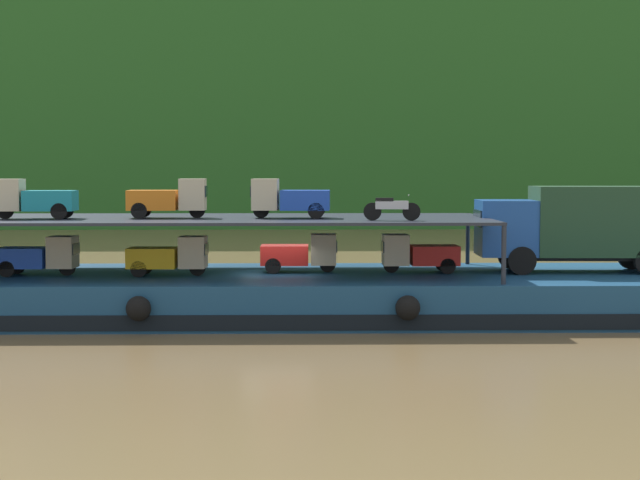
{
  "coord_description": "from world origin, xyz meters",
  "views": [
    {
      "loc": [
        0.89,
        -34.81,
        5.19
      ],
      "look_at": [
        1.54,
        0.0,
        2.7
      ],
      "focal_mm": 55.2,
      "sensor_mm": 36.0,
      "label": 1
    }
  ],
  "objects_px": {
    "mini_truck_lower_bow": "(419,253)",
    "motorcycle_upper_port": "(391,208)",
    "mini_truck_upper_bow": "(289,198)",
    "mini_truck_lower_fore": "(300,253)",
    "mini_truck_upper_mid": "(34,199)",
    "cargo_barge": "(277,295)",
    "mini_truck_upper_fore": "(169,198)",
    "covered_lorry": "(579,225)",
    "mini_truck_lower_mid": "(169,256)",
    "mini_truck_lower_aft": "(39,256)"
  },
  "relations": [
    {
      "from": "mini_truck_upper_mid",
      "to": "mini_truck_lower_aft",
      "type": "bearing_deg",
      "value": 80.83
    },
    {
      "from": "cargo_barge",
      "to": "mini_truck_lower_bow",
      "type": "distance_m",
      "value": 5.3
    },
    {
      "from": "covered_lorry",
      "to": "mini_truck_lower_mid",
      "type": "bearing_deg",
      "value": -176.04
    },
    {
      "from": "mini_truck_lower_mid",
      "to": "mini_truck_lower_bow",
      "type": "xyz_separation_m",
      "value": [
        8.83,
        0.86,
        0.0
      ]
    },
    {
      "from": "covered_lorry",
      "to": "mini_truck_upper_bow",
      "type": "height_order",
      "value": "mini_truck_upper_bow"
    },
    {
      "from": "mini_truck_lower_aft",
      "to": "mini_truck_upper_mid",
      "type": "bearing_deg",
      "value": -99.17
    },
    {
      "from": "cargo_barge",
      "to": "covered_lorry",
      "type": "relative_size",
      "value": 4.01
    },
    {
      "from": "mini_truck_upper_mid",
      "to": "mini_truck_lower_fore",
      "type": "bearing_deg",
      "value": 7.72
    },
    {
      "from": "cargo_barge",
      "to": "mini_truck_lower_fore",
      "type": "xyz_separation_m",
      "value": [
        0.84,
        0.5,
        1.44
      ]
    },
    {
      "from": "covered_lorry",
      "to": "mini_truck_lower_fore",
      "type": "xyz_separation_m",
      "value": [
        -10.05,
        0.05,
        -1.0
      ]
    },
    {
      "from": "mini_truck_upper_mid",
      "to": "mini_truck_upper_fore",
      "type": "xyz_separation_m",
      "value": [
        4.57,
        0.49,
        0.0
      ]
    },
    {
      "from": "cargo_barge",
      "to": "mini_truck_upper_bow",
      "type": "bearing_deg",
      "value": -37.75
    },
    {
      "from": "mini_truck_upper_mid",
      "to": "mini_truck_upper_fore",
      "type": "distance_m",
      "value": 4.6
    },
    {
      "from": "mini_truck_lower_mid",
      "to": "motorcycle_upper_port",
      "type": "relative_size",
      "value": 1.47
    },
    {
      "from": "mini_truck_lower_mid",
      "to": "mini_truck_lower_fore",
      "type": "xyz_separation_m",
      "value": [
        4.57,
        1.06,
        0.0
      ]
    },
    {
      "from": "covered_lorry",
      "to": "mini_truck_upper_fore",
      "type": "bearing_deg",
      "value": -177.26
    },
    {
      "from": "cargo_barge",
      "to": "covered_lorry",
      "type": "xyz_separation_m",
      "value": [
        10.89,
        0.45,
        2.44
      ]
    },
    {
      "from": "mini_truck_lower_bow",
      "to": "motorcycle_upper_port",
      "type": "bearing_deg",
      "value": -116.99
    },
    {
      "from": "cargo_barge",
      "to": "mini_truck_upper_fore",
      "type": "bearing_deg",
      "value": -176.16
    },
    {
      "from": "motorcycle_upper_port",
      "to": "cargo_barge",
      "type": "bearing_deg",
      "value": 151.86
    },
    {
      "from": "mini_truck_lower_fore",
      "to": "mini_truck_upper_mid",
      "type": "height_order",
      "value": "mini_truck_upper_mid"
    },
    {
      "from": "mini_truck_lower_aft",
      "to": "mini_truck_lower_bow",
      "type": "xyz_separation_m",
      "value": [
        13.38,
        0.73,
        0.0
      ]
    },
    {
      "from": "mini_truck_lower_fore",
      "to": "mini_truck_lower_bow",
      "type": "distance_m",
      "value": 4.26
    },
    {
      "from": "mini_truck_lower_fore",
      "to": "mini_truck_upper_mid",
      "type": "distance_m",
      "value": 9.48
    },
    {
      "from": "mini_truck_upper_fore",
      "to": "mini_truck_upper_mid",
      "type": "bearing_deg",
      "value": -173.84
    },
    {
      "from": "covered_lorry",
      "to": "mini_truck_lower_aft",
      "type": "bearing_deg",
      "value": -177.37
    },
    {
      "from": "mini_truck_upper_mid",
      "to": "mini_truck_lower_bow",
      "type": "bearing_deg",
      "value": 4.45
    },
    {
      "from": "mini_truck_lower_fore",
      "to": "mini_truck_upper_mid",
      "type": "relative_size",
      "value": 0.99
    },
    {
      "from": "mini_truck_lower_fore",
      "to": "mini_truck_upper_fore",
      "type": "distance_m",
      "value": 5.08
    },
    {
      "from": "mini_truck_lower_fore",
      "to": "mini_truck_lower_mid",
      "type": "bearing_deg",
      "value": -166.94
    },
    {
      "from": "cargo_barge",
      "to": "mini_truck_upper_mid",
      "type": "height_order",
      "value": "mini_truck_upper_mid"
    },
    {
      "from": "mini_truck_lower_bow",
      "to": "mini_truck_upper_fore",
      "type": "xyz_separation_m",
      "value": [
        -8.86,
        -0.55,
        2.0
      ]
    },
    {
      "from": "mini_truck_upper_fore",
      "to": "motorcycle_upper_port",
      "type": "distance_m",
      "value": 7.87
    },
    {
      "from": "covered_lorry",
      "to": "motorcycle_upper_port",
      "type": "relative_size",
      "value": 4.17
    },
    {
      "from": "covered_lorry",
      "to": "mini_truck_lower_mid",
      "type": "height_order",
      "value": "covered_lorry"
    },
    {
      "from": "covered_lorry",
      "to": "mini_truck_upper_mid",
      "type": "height_order",
      "value": "mini_truck_upper_mid"
    },
    {
      "from": "mini_truck_lower_bow",
      "to": "motorcycle_upper_port",
      "type": "xyz_separation_m",
      "value": [
        -1.21,
        -2.38,
        1.74
      ]
    },
    {
      "from": "motorcycle_upper_port",
      "to": "covered_lorry",
      "type": "bearing_deg",
      "value": 19.83
    },
    {
      "from": "mini_truck_upper_bow",
      "to": "motorcycle_upper_port",
      "type": "bearing_deg",
      "value": -26.71
    },
    {
      "from": "mini_truck_lower_aft",
      "to": "mini_truck_lower_fore",
      "type": "xyz_separation_m",
      "value": [
        9.13,
        0.93,
        0.0
      ]
    },
    {
      "from": "mini_truck_lower_bow",
      "to": "motorcycle_upper_port",
      "type": "relative_size",
      "value": 1.46
    },
    {
      "from": "mini_truck_lower_fore",
      "to": "mini_truck_lower_bow",
      "type": "xyz_separation_m",
      "value": [
        4.26,
        -0.2,
        0.0
      ]
    },
    {
      "from": "mini_truck_lower_mid",
      "to": "mini_truck_upper_mid",
      "type": "distance_m",
      "value": 5.02
    },
    {
      "from": "mini_truck_upper_bow",
      "to": "cargo_barge",
      "type": "bearing_deg",
      "value": 142.25
    },
    {
      "from": "covered_lorry",
      "to": "mini_truck_lower_aft",
      "type": "relative_size",
      "value": 2.84
    },
    {
      "from": "mini_truck_upper_bow",
      "to": "mini_truck_lower_fore",
      "type": "bearing_deg",
      "value": 65.58
    },
    {
      "from": "mini_truck_lower_mid",
      "to": "mini_truck_upper_bow",
      "type": "bearing_deg",
      "value": 2.9
    },
    {
      "from": "mini_truck_lower_mid",
      "to": "mini_truck_upper_bow",
      "type": "distance_m",
      "value": 4.65
    },
    {
      "from": "cargo_barge",
      "to": "mini_truck_lower_bow",
      "type": "height_order",
      "value": "mini_truck_lower_bow"
    },
    {
      "from": "covered_lorry",
      "to": "mini_truck_lower_aft",
      "type": "xyz_separation_m",
      "value": [
        -19.18,
        -0.88,
        -1.0
      ]
    }
  ]
}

